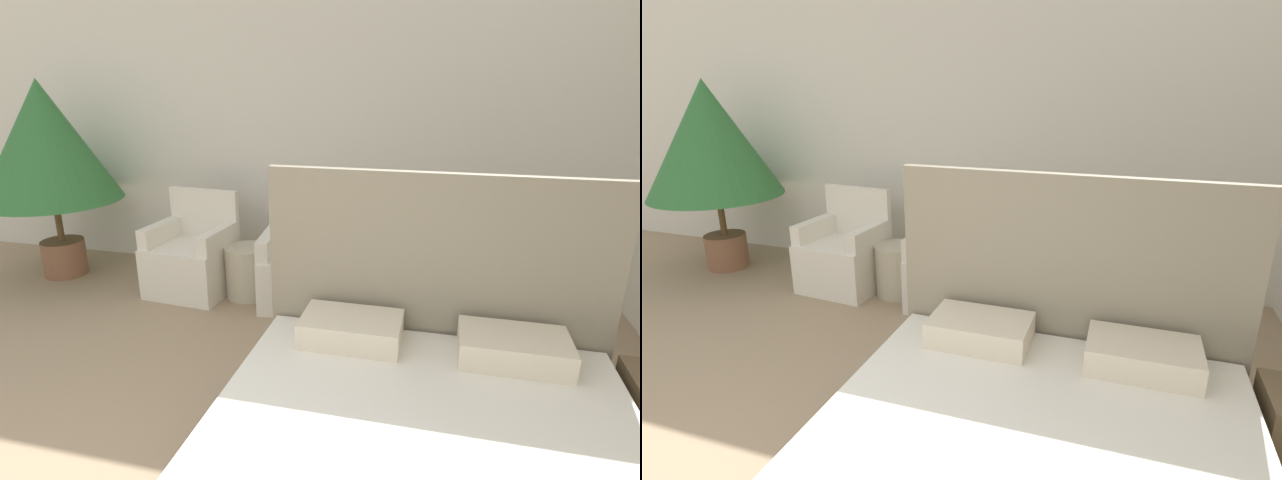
% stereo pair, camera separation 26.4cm
% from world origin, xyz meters
% --- Properties ---
extents(wall_back, '(10.00, 0.06, 2.90)m').
position_xyz_m(wall_back, '(0.00, 4.14, 1.45)').
color(wall_back, silver).
rests_on(wall_back, ground_plane).
extents(bed, '(1.87, 2.02, 1.35)m').
position_xyz_m(bed, '(1.35, 1.35, 0.27)').
color(bed, '#4C4238').
rests_on(bed, ground_plane).
extents(armchair_near_window_left, '(0.72, 0.65, 0.88)m').
position_xyz_m(armchair_near_window_left, '(-0.74, 3.36, 0.28)').
color(armchair_near_window_left, silver).
rests_on(armchair_near_window_left, ground_plane).
extents(armchair_near_window_right, '(0.73, 0.67, 0.88)m').
position_xyz_m(armchair_near_window_right, '(0.28, 3.36, 0.28)').
color(armchair_near_window_right, silver).
rests_on(armchair_near_window_right, ground_plane).
extents(potted_palm, '(1.23, 1.23, 1.82)m').
position_xyz_m(potted_palm, '(-2.14, 3.43, 1.25)').
color(potted_palm, brown).
rests_on(potted_palm, ground_plane).
extents(side_table, '(0.38, 0.38, 0.45)m').
position_xyz_m(side_table, '(-0.23, 3.38, 0.22)').
color(side_table, '#B7AD93').
rests_on(side_table, ground_plane).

